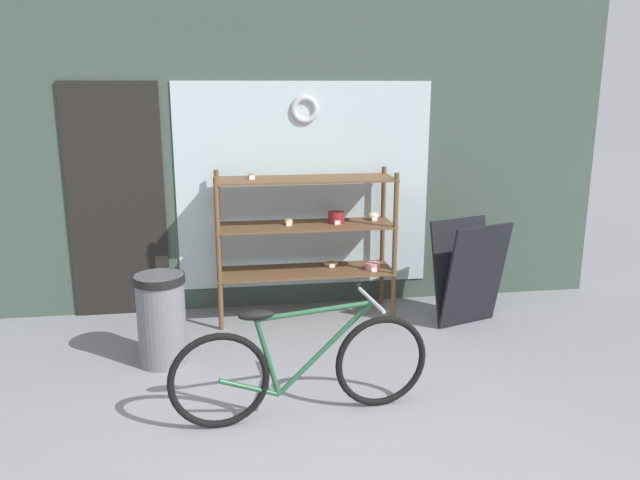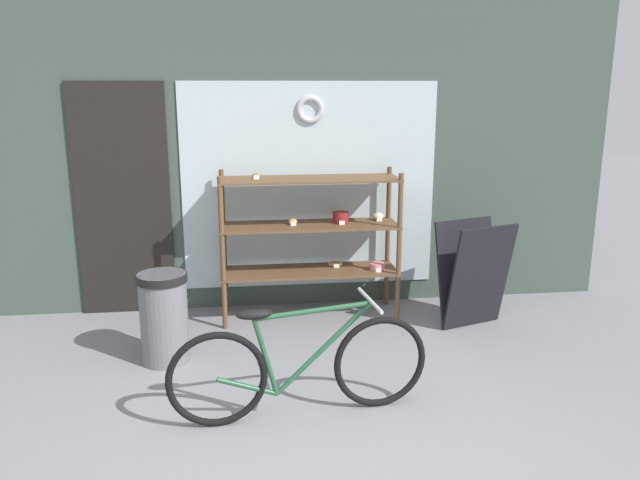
{
  "view_description": "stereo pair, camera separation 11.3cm",
  "coord_description": "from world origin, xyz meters",
  "px_view_note": "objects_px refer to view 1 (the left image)",
  "views": [
    {
      "loc": [
        -0.53,
        -2.76,
        2.06
      ],
      "look_at": [
        0.08,
        1.22,
        1.06
      ],
      "focal_mm": 35.0,
      "sensor_mm": 36.0,
      "label": 1
    },
    {
      "loc": [
        -0.42,
        -2.78,
        2.06
      ],
      "look_at": [
        0.08,
        1.22,
        1.06
      ],
      "focal_mm": 35.0,
      "sensor_mm": 36.0,
      "label": 2
    }
  ],
  "objects_px": {
    "bicycle": "(302,367)",
    "sandwich_board": "(469,273)",
    "trash_bin": "(161,316)",
    "display_case": "(309,230)"
  },
  "relations": [
    {
      "from": "trash_bin",
      "to": "display_case",
      "type": "bearing_deg",
      "value": 34.23
    },
    {
      "from": "bicycle",
      "to": "sandwich_board",
      "type": "height_order",
      "value": "sandwich_board"
    },
    {
      "from": "bicycle",
      "to": "trash_bin",
      "type": "bearing_deg",
      "value": 128.57
    },
    {
      "from": "sandwich_board",
      "to": "trash_bin",
      "type": "height_order",
      "value": "sandwich_board"
    },
    {
      "from": "bicycle",
      "to": "trash_bin",
      "type": "distance_m",
      "value": 1.33
    },
    {
      "from": "bicycle",
      "to": "sandwich_board",
      "type": "xyz_separation_m",
      "value": [
        1.64,
        1.37,
        0.13
      ]
    },
    {
      "from": "sandwich_board",
      "to": "trash_bin",
      "type": "xyz_separation_m",
      "value": [
        -2.59,
        -0.43,
        -0.09
      ]
    },
    {
      "from": "display_case",
      "to": "trash_bin",
      "type": "distance_m",
      "value": 1.55
    },
    {
      "from": "bicycle",
      "to": "trash_bin",
      "type": "height_order",
      "value": "bicycle"
    },
    {
      "from": "display_case",
      "to": "sandwich_board",
      "type": "bearing_deg",
      "value": -16.79
    }
  ]
}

